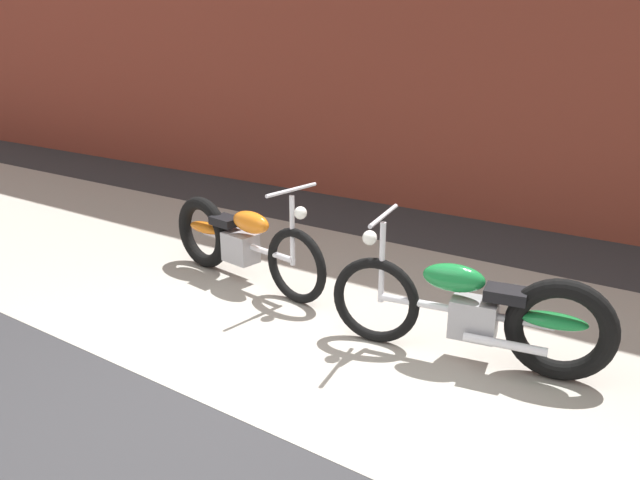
% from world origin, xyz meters
% --- Properties ---
extents(ground_plane, '(80.00, 80.00, 0.00)m').
position_xyz_m(ground_plane, '(0.00, 0.00, 0.00)').
color(ground_plane, '#2D2D30').
extents(sidewalk_slab, '(36.00, 3.50, 0.01)m').
position_xyz_m(sidewalk_slab, '(0.00, 1.75, 0.00)').
color(sidewalk_slab, '#9E998E').
rests_on(sidewalk_slab, ground).
extents(motorcycle_orange, '(2.00, 0.63, 1.03)m').
position_xyz_m(motorcycle_orange, '(-1.43, 1.70, 0.40)').
color(motorcycle_orange, black).
rests_on(motorcycle_orange, ground).
extents(motorcycle_green, '(1.99, 0.63, 1.03)m').
position_xyz_m(motorcycle_green, '(1.09, 1.48, 0.40)').
color(motorcycle_green, black).
rests_on(motorcycle_green, ground).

